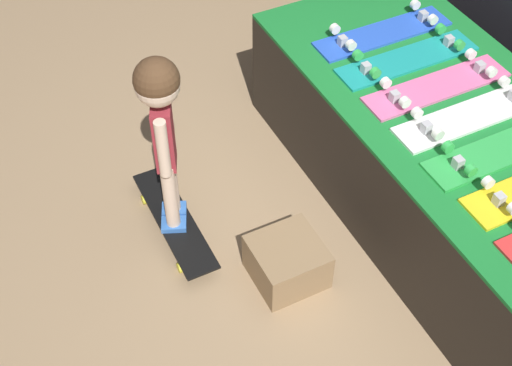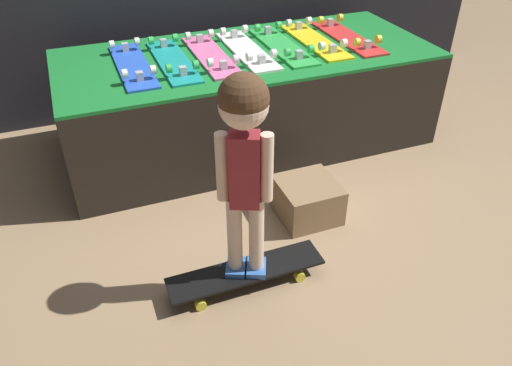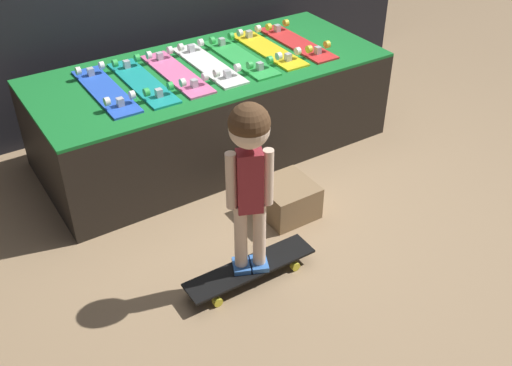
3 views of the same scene
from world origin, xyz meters
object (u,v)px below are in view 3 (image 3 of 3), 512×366
at_px(skateboard_green_on_rack, 240,56).
at_px(skateboard_teal_on_rack, 142,81).
at_px(skateboard_on_floor, 250,269).
at_px(child, 250,160).
at_px(skateboard_pink_on_rack, 176,72).
at_px(skateboard_red_on_rack, 297,42).
at_px(skateboard_blue_on_rack, 105,89).
at_px(skateboard_white_on_rack, 208,64).
at_px(storage_box, 287,199).
at_px(skateboard_yellow_on_rack, 268,48).

bearing_deg(skateboard_green_on_rack, skateboard_teal_on_rack, 179.74).
relative_size(skateboard_on_floor, child, 0.76).
height_order(skateboard_pink_on_rack, skateboard_red_on_rack, same).
relative_size(skateboard_teal_on_rack, skateboard_green_on_rack, 1.00).
bearing_deg(child, skateboard_green_on_rack, 83.50).
bearing_deg(skateboard_blue_on_rack, skateboard_white_on_rack, -0.53).
relative_size(skateboard_blue_on_rack, skateboard_pink_on_rack, 1.00).
xyz_separation_m(skateboard_blue_on_rack, skateboard_teal_on_rack, (0.25, -0.01, 0.00)).
bearing_deg(skateboard_red_on_rack, storage_box, -127.80).
bearing_deg(storage_box, skateboard_white_on_rack, 90.35).
relative_size(skateboard_white_on_rack, skateboard_red_on_rack, 1.00).
bearing_deg(skateboard_blue_on_rack, child, -80.11).
relative_size(skateboard_white_on_rack, skateboard_on_floor, 1.01).
distance_m(skateboard_green_on_rack, skateboard_red_on_rack, 0.49).
height_order(skateboard_white_on_rack, skateboard_red_on_rack, same).
distance_m(skateboard_yellow_on_rack, skateboard_on_floor, 1.76).
height_order(skateboard_yellow_on_rack, skateboard_on_floor, skateboard_yellow_on_rack).
distance_m(skateboard_teal_on_rack, child, 1.32).
height_order(skateboard_teal_on_rack, skateboard_green_on_rack, same).
height_order(skateboard_yellow_on_rack, child, child).
bearing_deg(skateboard_red_on_rack, skateboard_pink_on_rack, 179.89).
xyz_separation_m(skateboard_blue_on_rack, skateboard_red_on_rack, (1.47, -0.01, 0.00)).
height_order(skateboard_green_on_rack, storage_box, skateboard_green_on_rack).
xyz_separation_m(skateboard_white_on_rack, child, (-0.50, -1.33, 0.12)).
xyz_separation_m(skateboard_red_on_rack, skateboard_on_floor, (-1.24, -1.32, -0.59)).
xyz_separation_m(skateboard_on_floor, child, (-0.00, 0.00, 0.71)).
bearing_deg(skateboard_white_on_rack, skateboard_green_on_rack, -2.68).
bearing_deg(storage_box, skateboard_yellow_on_rack, 63.12).
xyz_separation_m(skateboard_on_floor, storage_box, (0.51, 0.38, 0.04)).
relative_size(skateboard_green_on_rack, storage_box, 2.34).
xyz_separation_m(skateboard_pink_on_rack, storage_box, (0.25, -0.94, -0.56)).
xyz_separation_m(skateboard_yellow_on_rack, skateboard_on_floor, (-0.99, -1.33, -0.59)).
distance_m(skateboard_teal_on_rack, skateboard_on_floor, 1.44).
bearing_deg(skateboard_white_on_rack, skateboard_red_on_rack, -0.59).
distance_m(skateboard_pink_on_rack, storage_box, 1.12).
distance_m(skateboard_blue_on_rack, skateboard_teal_on_rack, 0.25).
xyz_separation_m(skateboard_yellow_on_rack, skateboard_red_on_rack, (0.25, -0.02, 0.00)).
height_order(skateboard_teal_on_rack, storage_box, skateboard_teal_on_rack).
xyz_separation_m(skateboard_green_on_rack, skateboard_on_floor, (-0.75, -1.31, -0.59)).
bearing_deg(skateboard_teal_on_rack, storage_box, -62.18).
distance_m(skateboard_teal_on_rack, skateboard_white_on_rack, 0.49).
bearing_deg(child, skateboard_white_on_rack, 92.37).
height_order(skateboard_blue_on_rack, skateboard_white_on_rack, same).
height_order(skateboard_teal_on_rack, skateboard_white_on_rack, same).
bearing_deg(child, skateboard_blue_on_rack, 123.04).
xyz_separation_m(skateboard_teal_on_rack, skateboard_green_on_rack, (0.74, -0.00, 0.00)).
xyz_separation_m(skateboard_teal_on_rack, storage_box, (0.50, -0.94, -0.56)).
height_order(skateboard_white_on_rack, skateboard_green_on_rack, same).
distance_m(skateboard_pink_on_rack, skateboard_yellow_on_rack, 0.74).
bearing_deg(child, skateboard_yellow_on_rack, 76.46).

